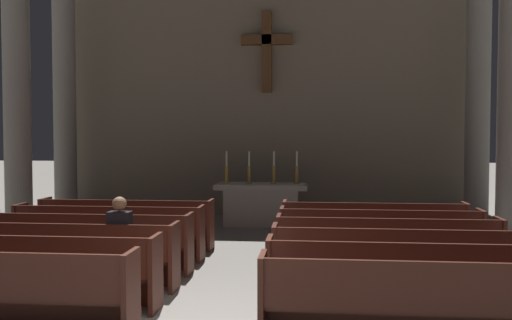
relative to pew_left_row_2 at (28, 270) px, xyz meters
The scene contains 21 objects.
pew_left_row_2 is the anchor object (origin of this frame).
pew_left_row_3 0.95m from the pew_left_row_2, 90.00° to the left, with size 3.35×0.50×0.95m.
pew_left_row_4 1.91m from the pew_left_row_2, 90.00° to the left, with size 3.35×0.50×0.95m.
pew_left_row_5 2.86m from the pew_left_row_2, 90.00° to the left, with size 3.35×0.50×0.95m.
pew_left_row_6 3.82m from the pew_left_row_2, 90.00° to the left, with size 3.35×0.50×0.95m.
pew_right_row_1 4.79m from the pew_left_row_2, 11.48° to the right, with size 3.35×0.50×0.95m.
pew_right_row_2 4.70m from the pew_left_row_2, ahead, with size 3.35×0.50×0.95m.
pew_right_row_3 4.79m from the pew_left_row_2, 11.48° to the left, with size 3.35×0.50×0.95m.
pew_right_row_4 5.07m from the pew_left_row_2, 22.11° to the left, with size 3.35×0.50×0.95m.
pew_right_row_5 5.50m from the pew_left_row_2, 31.36° to the left, with size 3.35×0.50×0.95m.
pew_right_row_6 6.05m from the pew_left_row_2, 39.10° to the left, with size 3.35×0.50×0.95m.
column_left_third 6.63m from the pew_left_row_2, 119.34° to the left, with size 0.86×0.86×7.49m.
column_left_fourth 8.60m from the pew_left_row_2, 110.90° to the left, with size 0.86×0.86×7.49m.
column_right_fourth 11.08m from the pew_left_row_2, 44.68° to the left, with size 0.86×0.86×7.49m.
altar 7.20m from the pew_left_row_2, 70.96° to the left, with size 2.20×0.90×1.01m.
candlestick_outer_left 7.01m from the pew_left_row_2, 77.59° to the left, with size 0.16×0.16×0.78m.
candlestick_inner_left 7.15m from the pew_left_row_2, 73.25° to the left, with size 0.16×0.16×0.78m.
candlestick_inner_right 7.35m from the pew_left_row_2, 68.74° to the left, with size 0.16×0.16×0.78m.
candlestick_outer_right 7.56m from the pew_left_row_2, 64.83° to the left, with size 0.16×0.16×0.78m.
apse_with_cross 9.63m from the pew_left_row_2, 74.82° to the left, with size 11.31×0.51×7.98m.
lone_worshipper 1.34m from the pew_left_row_2, 48.45° to the left, with size 0.32×0.43×1.32m.
Camera 1 is at (1.21, -5.83, 2.18)m, focal length 39.78 mm.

